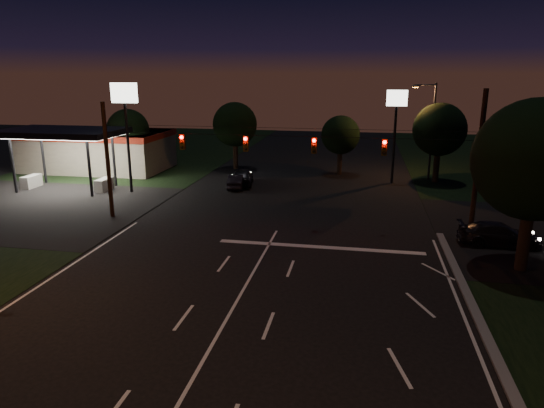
% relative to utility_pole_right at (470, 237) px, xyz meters
% --- Properties ---
extents(ground, '(140.00, 140.00, 0.00)m').
position_rel_utility_pole_right_xyz_m(ground, '(-12.00, -15.00, 0.00)').
color(ground, black).
rests_on(ground, ground).
extents(cross_street_left, '(20.00, 16.00, 0.02)m').
position_rel_utility_pole_right_xyz_m(cross_street_left, '(-32.00, 1.00, 0.00)').
color(cross_street_left, black).
rests_on(cross_street_left, ground).
extents(stop_bar, '(12.00, 0.50, 0.01)m').
position_rel_utility_pole_right_xyz_m(stop_bar, '(-9.00, -3.50, 0.01)').
color(stop_bar, silver).
rests_on(stop_bar, ground).
extents(utility_pole_right, '(0.30, 0.30, 9.00)m').
position_rel_utility_pole_right_xyz_m(utility_pole_right, '(0.00, 0.00, 0.00)').
color(utility_pole_right, black).
rests_on(utility_pole_right, ground).
extents(utility_pole_left, '(0.28, 0.28, 8.00)m').
position_rel_utility_pole_right_xyz_m(utility_pole_left, '(-24.00, 0.00, 0.00)').
color(utility_pole_left, black).
rests_on(utility_pole_left, ground).
extents(signal_span, '(24.00, 0.40, 1.56)m').
position_rel_utility_pole_right_xyz_m(signal_span, '(-12.00, -0.04, 5.50)').
color(signal_span, black).
rests_on(signal_span, ground).
extents(gas_station, '(14.20, 16.10, 5.25)m').
position_rel_utility_pole_right_xyz_m(gas_station, '(-33.86, 15.39, 2.38)').
color(gas_station, gray).
rests_on(gas_station, ground).
extents(pole_sign_left_near, '(2.20, 0.30, 9.10)m').
position_rel_utility_pole_right_xyz_m(pole_sign_left_near, '(-26.00, 7.00, 6.98)').
color(pole_sign_left_near, black).
rests_on(pole_sign_left_near, ground).
extents(pole_sign_right, '(1.80, 0.30, 8.40)m').
position_rel_utility_pole_right_xyz_m(pole_sign_right, '(-4.00, 15.00, 6.24)').
color(pole_sign_right, black).
rests_on(pole_sign_right, ground).
extents(street_light_right_far, '(2.20, 0.35, 9.00)m').
position_rel_utility_pole_right_xyz_m(street_light_right_far, '(-0.76, 17.00, 5.24)').
color(street_light_right_far, black).
rests_on(street_light_right_far, ground).
extents(tree_right_near, '(6.00, 6.00, 8.76)m').
position_rel_utility_pole_right_xyz_m(tree_right_near, '(1.53, -4.83, 5.68)').
color(tree_right_near, black).
rests_on(tree_right_near, ground).
extents(tree_far_a, '(4.20, 4.20, 6.42)m').
position_rel_utility_pole_right_xyz_m(tree_far_a, '(-29.98, 15.12, 4.26)').
color(tree_far_a, black).
rests_on(tree_far_a, ground).
extents(tree_far_b, '(4.60, 4.60, 6.98)m').
position_rel_utility_pole_right_xyz_m(tree_far_b, '(-19.98, 19.13, 4.61)').
color(tree_far_b, black).
rests_on(tree_far_b, ground).
extents(tree_far_c, '(3.80, 3.80, 5.86)m').
position_rel_utility_pole_right_xyz_m(tree_far_c, '(-8.98, 18.10, 3.90)').
color(tree_far_c, black).
rests_on(tree_far_c, ground).
extents(tree_far_d, '(4.80, 4.80, 7.30)m').
position_rel_utility_pole_right_xyz_m(tree_far_d, '(0.02, 16.13, 4.83)').
color(tree_far_d, black).
rests_on(tree_far_d, ground).
extents(tree_far_e, '(4.00, 4.00, 6.18)m').
position_rel_utility_pole_right_xyz_m(tree_far_e, '(8.02, 14.11, 4.11)').
color(tree_far_e, black).
rests_on(tree_far_e, ground).
extents(car_oncoming_a, '(2.48, 4.67, 1.51)m').
position_rel_utility_pole_right_xyz_m(car_oncoming_a, '(-17.37, 11.54, 0.76)').
color(car_oncoming_a, black).
rests_on(car_oncoming_a, ground).
extents(car_oncoming_b, '(1.80, 3.84, 1.22)m').
position_rel_utility_pole_right_xyz_m(car_oncoming_b, '(-17.62, 10.26, 0.61)').
color(car_oncoming_b, black).
rests_on(car_oncoming_b, ground).
extents(car_cross, '(4.66, 1.89, 1.35)m').
position_rel_utility_pole_right_xyz_m(car_cross, '(1.34, -1.24, 0.68)').
color(car_cross, black).
rests_on(car_cross, ground).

